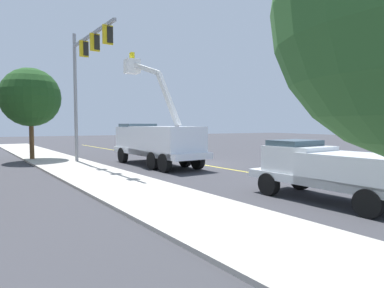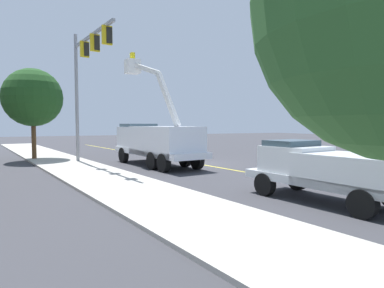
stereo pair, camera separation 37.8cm
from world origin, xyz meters
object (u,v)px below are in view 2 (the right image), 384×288
Objects in this scene: service_pickup_truck at (326,169)px; traffic_cone_mid_front at (154,154)px; passing_minivan at (166,142)px; traffic_signal_mast at (86,68)px; utility_bucket_truck at (156,140)px.

traffic_cone_mid_front is (16.53, 0.03, -0.78)m from service_pickup_truck.
traffic_cone_mid_front is at bearing 0.11° from service_pickup_truck.
passing_minivan is 11.76m from traffic_signal_mast.
passing_minivan is at bearing -51.10° from traffic_signal_mast.
traffic_signal_mast reaches higher than traffic_cone_mid_front.
utility_bucket_truck is at bearing 153.27° from passing_minivan.
passing_minivan is (8.45, -4.26, -0.65)m from utility_bucket_truck.
utility_bucket_truck is at bearing -114.81° from traffic_signal_mast.
service_pickup_truck is 20.74m from passing_minivan.
passing_minivan is at bearing -26.73° from utility_bucket_truck.
passing_minivan is 7.21× the size of traffic_cone_mid_front.
utility_bucket_truck is 9.49m from passing_minivan.
service_pickup_truck is at bearing -158.40° from traffic_signal_mast.
utility_bucket_truck reaches higher than traffic_cone_mid_front.
utility_bucket_truck is at bearing 7.37° from service_pickup_truck.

